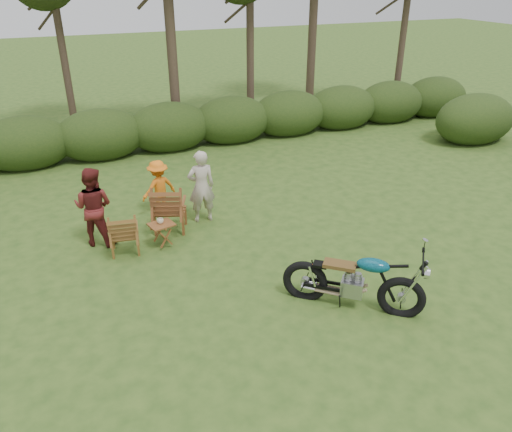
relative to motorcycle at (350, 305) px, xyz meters
name	(u,v)px	position (x,y,z in m)	size (l,w,h in m)	color
ground	(311,319)	(-0.76, -0.07, 0.00)	(80.00, 80.00, 0.00)	#2A4918
tree_line	(171,11)	(-0.26, 9.67, 3.81)	(22.52, 11.62, 8.14)	#36281D
motorcycle	(350,305)	(0.00, 0.00, 0.00)	(2.15, 0.82, 1.23)	#0B7B96
lawn_chair_right	(171,230)	(-2.04, 3.69, 0.00)	(0.72, 0.72, 1.05)	brown
lawn_chair_left	(127,252)	(-3.07, 3.12, 0.00)	(0.59, 0.59, 0.86)	brown
side_table	(162,235)	(-2.36, 3.08, 0.25)	(0.48, 0.40, 0.49)	brown
cup	(160,221)	(-2.37, 3.11, 0.54)	(0.13, 0.13, 0.10)	beige
adult_a	(203,220)	(-1.30, 3.85, 0.00)	(0.58, 0.38, 1.59)	#BBAA9A
adult_b	(99,243)	(-3.51, 3.70, 0.00)	(0.77, 0.60, 1.59)	maroon
child	(161,213)	(-2.06, 4.55, 0.00)	(0.80, 0.46, 1.24)	orange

